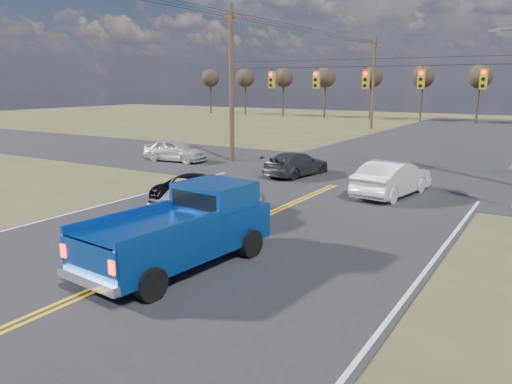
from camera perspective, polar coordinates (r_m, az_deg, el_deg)
The scene contains 12 objects.
ground at distance 14.29m, azimuth -13.72°, elevation -9.01°, with size 160.00×160.00×0.00m, color brown.
road_main at distance 22.11m, azimuth 4.91°, elevation -1.06°, with size 14.00×120.00×0.02m, color #28282B.
road_cross at distance 29.34m, azimuth 11.97°, elevation 2.06°, with size 120.00×12.00×0.02m, color #28282B.
signal_gantry at distance 28.52m, azimuth 13.25°, elevation 11.95°, with size 19.60×4.83×10.00m.
utility_poles at distance 27.95m, azimuth 11.75°, elevation 12.35°, with size 19.60×58.32×10.00m.
treeline at distance 37.46m, azimuth 17.15°, elevation 12.74°, with size 87.00×117.80×7.40m.
pickup_truck at distance 14.20m, azimuth -8.32°, elevation -4.29°, with size 2.83×6.13×2.23m.
silver_suv at distance 18.85m, azimuth -5.28°, elevation -0.65°, with size 2.11×5.24×1.78m, color #AAACB2.
black_suv at distance 22.09m, azimuth -6.60°, elevation 0.56°, with size 2.09×4.53×1.26m, color black.
white_car_queue at distance 23.77m, azimuth 15.32°, elevation 1.50°, with size 1.73×4.95×1.63m, color silver.
dgrey_car_queue at distance 28.10m, azimuth 4.64°, elevation 3.21°, with size 1.86×4.57×1.33m, color #303135.
cross_car_west at distance 33.52m, azimuth -9.22°, elevation 4.71°, with size 4.33×1.74×1.48m, color silver.
Camera 1 is at (9.61, -9.24, 5.13)m, focal length 35.00 mm.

